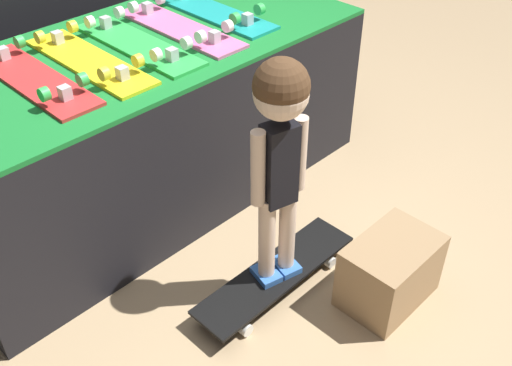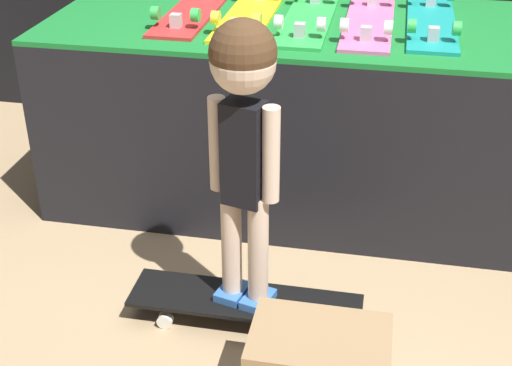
{
  "view_description": "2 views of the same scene",
  "coord_description": "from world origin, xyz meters",
  "px_view_note": "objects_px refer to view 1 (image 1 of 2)",
  "views": [
    {
      "loc": [
        -1.37,
        -1.57,
        1.89
      ],
      "look_at": [
        -0.01,
        -0.23,
        0.43
      ],
      "focal_mm": 42.0,
      "sensor_mm": 36.0,
      "label": 1
    },
    {
      "loc": [
        0.33,
        -2.27,
        1.61
      ],
      "look_at": [
        -0.08,
        -0.13,
        0.39
      ],
      "focal_mm": 50.0,
      "sensor_mm": 36.0,
      "label": 2
    }
  ],
  "objects_px": {
    "skateboard_on_floor": "(276,275)",
    "skateboard_teal_on_rack": "(213,10)",
    "skateboard_yellow_on_rack": "(89,59)",
    "child": "(280,135)",
    "storage_box": "(390,271)",
    "skateboard_pink_on_rack": "(180,26)",
    "skateboard_red_on_rack": "(34,77)",
    "skateboard_green_on_rack": "(138,42)"
  },
  "relations": [
    {
      "from": "skateboard_yellow_on_rack",
      "to": "skateboard_pink_on_rack",
      "type": "bearing_deg",
      "value": -0.41
    },
    {
      "from": "skateboard_teal_on_rack",
      "to": "storage_box",
      "type": "distance_m",
      "value": 1.49
    },
    {
      "from": "skateboard_pink_on_rack",
      "to": "skateboard_on_floor",
      "type": "distance_m",
      "value": 1.21
    },
    {
      "from": "skateboard_pink_on_rack",
      "to": "skateboard_on_floor",
      "type": "xyz_separation_m",
      "value": [
        -0.31,
        -0.91,
        -0.73
      ]
    },
    {
      "from": "skateboard_yellow_on_rack",
      "to": "skateboard_teal_on_rack",
      "type": "xyz_separation_m",
      "value": [
        0.72,
        0.04,
        0.0
      ]
    },
    {
      "from": "skateboard_teal_on_rack",
      "to": "child",
      "type": "height_order",
      "value": "child"
    },
    {
      "from": "skateboard_green_on_rack",
      "to": "skateboard_teal_on_rack",
      "type": "height_order",
      "value": "same"
    },
    {
      "from": "skateboard_on_floor",
      "to": "skateboard_green_on_rack",
      "type": "bearing_deg",
      "value": 85.57
    },
    {
      "from": "skateboard_red_on_rack",
      "to": "child",
      "type": "bearing_deg",
      "value": -66.31
    },
    {
      "from": "skateboard_on_floor",
      "to": "storage_box",
      "type": "xyz_separation_m",
      "value": [
        0.29,
        -0.36,
        0.07
      ]
    },
    {
      "from": "storage_box",
      "to": "skateboard_pink_on_rack",
      "type": "bearing_deg",
      "value": 88.94
    },
    {
      "from": "skateboard_yellow_on_rack",
      "to": "child",
      "type": "bearing_deg",
      "value": -79.49
    },
    {
      "from": "skateboard_green_on_rack",
      "to": "storage_box",
      "type": "distance_m",
      "value": 1.44
    },
    {
      "from": "storage_box",
      "to": "skateboard_green_on_rack",
      "type": "bearing_deg",
      "value": 99.7
    },
    {
      "from": "storage_box",
      "to": "skateboard_on_floor",
      "type": "bearing_deg",
      "value": 128.6
    },
    {
      "from": "skateboard_teal_on_rack",
      "to": "storage_box",
      "type": "height_order",
      "value": "skateboard_teal_on_rack"
    },
    {
      "from": "skateboard_red_on_rack",
      "to": "storage_box",
      "type": "bearing_deg",
      "value": -61.7
    },
    {
      "from": "skateboard_yellow_on_rack",
      "to": "skateboard_on_floor",
      "type": "bearing_deg",
      "value": -79.49
    },
    {
      "from": "skateboard_yellow_on_rack",
      "to": "child",
      "type": "xyz_separation_m",
      "value": [
        0.17,
        -0.92,
        -0.04
      ]
    },
    {
      "from": "child",
      "to": "storage_box",
      "type": "xyz_separation_m",
      "value": [
        0.29,
        -0.36,
        -0.62
      ]
    },
    {
      "from": "skateboard_pink_on_rack",
      "to": "skateboard_teal_on_rack",
      "type": "relative_size",
      "value": 1.0
    },
    {
      "from": "skateboard_green_on_rack",
      "to": "skateboard_teal_on_rack",
      "type": "distance_m",
      "value": 0.48
    },
    {
      "from": "storage_box",
      "to": "skateboard_yellow_on_rack",
      "type": "bearing_deg",
      "value": 109.7
    },
    {
      "from": "skateboard_on_floor",
      "to": "skateboard_pink_on_rack",
      "type": "bearing_deg",
      "value": 71.22
    },
    {
      "from": "skateboard_pink_on_rack",
      "to": "skateboard_green_on_rack",
      "type": "bearing_deg",
      "value": -178.69
    },
    {
      "from": "skateboard_pink_on_rack",
      "to": "child",
      "type": "xyz_separation_m",
      "value": [
        -0.31,
        -0.91,
        -0.04
      ]
    },
    {
      "from": "skateboard_pink_on_rack",
      "to": "child",
      "type": "distance_m",
      "value": 0.97
    },
    {
      "from": "skateboard_red_on_rack",
      "to": "storage_box",
      "type": "height_order",
      "value": "skateboard_red_on_rack"
    },
    {
      "from": "skateboard_pink_on_rack",
      "to": "storage_box",
      "type": "distance_m",
      "value": 1.43
    },
    {
      "from": "skateboard_pink_on_rack",
      "to": "storage_box",
      "type": "relative_size",
      "value": 1.85
    },
    {
      "from": "child",
      "to": "storage_box",
      "type": "relative_size",
      "value": 2.47
    },
    {
      "from": "skateboard_on_floor",
      "to": "skateboard_teal_on_rack",
      "type": "bearing_deg",
      "value": 59.96
    },
    {
      "from": "skateboard_green_on_rack",
      "to": "skateboard_pink_on_rack",
      "type": "height_order",
      "value": "same"
    },
    {
      "from": "skateboard_yellow_on_rack",
      "to": "skateboard_pink_on_rack",
      "type": "relative_size",
      "value": 1.0
    },
    {
      "from": "skateboard_red_on_rack",
      "to": "skateboard_yellow_on_rack",
      "type": "height_order",
      "value": "same"
    },
    {
      "from": "skateboard_teal_on_rack",
      "to": "skateboard_green_on_rack",
      "type": "bearing_deg",
      "value": -174.69
    },
    {
      "from": "skateboard_pink_on_rack",
      "to": "skateboard_teal_on_rack",
      "type": "distance_m",
      "value": 0.24
    },
    {
      "from": "skateboard_yellow_on_rack",
      "to": "storage_box",
      "type": "relative_size",
      "value": 1.85
    },
    {
      "from": "skateboard_red_on_rack",
      "to": "skateboard_yellow_on_rack",
      "type": "bearing_deg",
      "value": -4.43
    },
    {
      "from": "skateboard_red_on_rack",
      "to": "child",
      "type": "xyz_separation_m",
      "value": [
        0.41,
        -0.94,
        -0.04
      ]
    },
    {
      "from": "skateboard_on_floor",
      "to": "child",
      "type": "bearing_deg",
      "value": 75.96
    },
    {
      "from": "skateboard_green_on_rack",
      "to": "child",
      "type": "height_order",
      "value": "child"
    }
  ]
}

